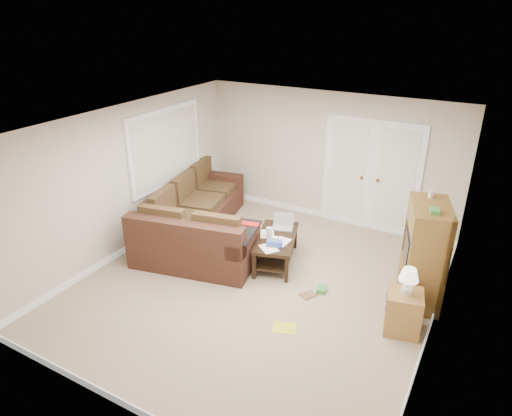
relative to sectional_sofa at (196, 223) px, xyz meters
The scene contains 17 objects.
floor 1.80m from the sectional_sofa, 22.03° to the right, with size 5.50×5.50×0.00m, color tan.
ceiling 2.77m from the sectional_sofa, 22.03° to the right, with size 5.00×5.50×0.02m, color white.
wall_left 1.40m from the sectional_sofa, 142.51° to the right, with size 0.02×5.50×2.50m, color beige.
wall_right 4.28m from the sectional_sofa, ahead, with size 0.02×5.50×2.50m, color beige.
wall_back 2.80m from the sectional_sofa, 51.91° to the left, with size 5.00×0.02×2.50m, color beige.
wall_front 3.89m from the sectional_sofa, 64.38° to the right, with size 5.00×0.02×2.50m, color beige.
baseboards 1.79m from the sectional_sofa, 22.03° to the right, with size 5.00×5.50×0.10m, color silver, non-canonical shape.
french_doors 3.29m from the sectional_sofa, 39.54° to the left, with size 1.80×0.05×2.13m.
window_left 1.49m from the sectional_sofa, 157.79° to the left, with size 0.05×1.92×1.42m.
sectional_sofa is the anchor object (origin of this frame).
coffee_table 1.58m from the sectional_sofa, ahead, with size 0.92×1.31×0.81m.
tv_armoire 3.85m from the sectional_sofa, ahead, with size 0.74×1.03×1.60m.
side_cabinet 3.85m from the sectional_sofa, 10.19° to the right, with size 0.53×0.53×0.94m.
space_heater 3.79m from the sectional_sofa, 28.21° to the left, with size 0.12×0.10×0.29m, color silver.
floor_magazine 2.83m from the sectional_sofa, 29.88° to the right, with size 0.30×0.24×0.01m, color yellow.
floor_greenbox 2.60m from the sectional_sofa, ahead, with size 0.13×0.18×0.07m, color #3B833E.
floor_book 2.43m from the sectional_sofa, 12.52° to the right, with size 0.17×0.23×0.02m, color brown.
Camera 1 is at (2.83, -5.17, 3.96)m, focal length 32.00 mm.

